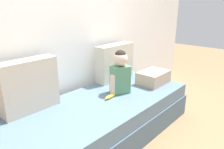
{
  "coord_description": "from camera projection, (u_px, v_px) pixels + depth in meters",
  "views": [
    {
      "loc": [
        -1.41,
        -1.41,
        1.36
      ],
      "look_at": [
        0.15,
        0.0,
        0.67
      ],
      "focal_mm": 33.66,
      "sensor_mm": 36.0,
      "label": 1
    }
  ],
  "objects": [
    {
      "name": "banana",
      "position": [
        110.0,
        96.0,
        2.24
      ],
      "size": [
        0.17,
        0.06,
        0.04
      ],
      "primitive_type": "ellipsoid",
      "rotation": [
        0.0,
        0.0,
        0.09
      ],
      "color": "yellow",
      "rests_on": "couch"
    },
    {
      "name": "toddler",
      "position": [
        120.0,
        72.0,
        2.32
      ],
      "size": [
        0.31,
        0.22,
        0.49
      ],
      "color": "#568E66",
      "rests_on": "couch"
    },
    {
      "name": "ground_plane",
      "position": [
        103.0,
        135.0,
        2.31
      ],
      "size": [
        12.0,
        12.0,
        0.0
      ],
      "primitive_type": "plane",
      "color": "#93704C"
    },
    {
      "name": "back_wall",
      "position": [
        64.0,
        23.0,
        2.32
      ],
      "size": [
        5.36,
        0.1,
        2.36
      ],
      "primitive_type": "cube",
      "color": "white",
      "rests_on": "ground"
    },
    {
      "name": "couch",
      "position": [
        103.0,
        119.0,
        2.25
      ],
      "size": [
        2.16,
        0.91,
        0.42
      ],
      "color": "#495F70",
      "rests_on": "ground"
    },
    {
      "name": "throw_pillow_right",
      "position": [
        115.0,
        62.0,
        2.75
      ],
      "size": [
        0.57,
        0.16,
        0.47
      ],
      "primitive_type": "cube",
      "color": "beige",
      "rests_on": "couch"
    },
    {
      "name": "folded_blanket",
      "position": [
        153.0,
        77.0,
        2.65
      ],
      "size": [
        0.4,
        0.28,
        0.16
      ],
      "primitive_type": "cube",
      "color": "tan",
      "rests_on": "couch"
    },
    {
      "name": "throw_pillow_left",
      "position": [
        29.0,
        86.0,
        1.91
      ],
      "size": [
        0.52,
        0.16,
        0.49
      ],
      "primitive_type": "cube",
      "color": "#C1B29E",
      "rests_on": "couch"
    }
  ]
}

